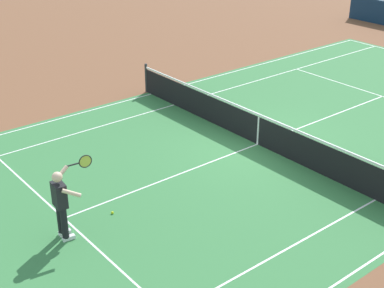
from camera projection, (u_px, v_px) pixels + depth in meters
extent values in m
plane|color=brown|center=(258.00, 144.00, 16.75)|extent=(60.00, 60.00, 0.00)
cube|color=#387A42|center=(258.00, 144.00, 16.75)|extent=(24.20, 11.40, 0.00)
cube|color=white|center=(151.00, 94.00, 20.60)|extent=(23.80, 0.05, 0.01)
cube|color=white|center=(174.00, 105.00, 19.63)|extent=(23.80, 0.05, 0.01)
cube|color=white|center=(375.00, 200.00, 13.87)|extent=(23.80, 0.05, 0.01)
cube|color=white|center=(64.00, 218.00, 13.12)|extent=(0.05, 8.22, 0.01)
cube|color=white|center=(382.00, 96.00, 20.38)|extent=(0.05, 8.22, 0.01)
cube|color=white|center=(258.00, 144.00, 16.75)|extent=(12.80, 0.05, 0.01)
cylinder|color=#2D2D33|center=(146.00, 78.00, 20.58)|extent=(0.10, 0.10, 1.08)
cube|color=black|center=(258.00, 131.00, 16.56)|extent=(0.02, 11.60, 0.88)
cube|color=white|center=(259.00, 115.00, 16.34)|extent=(0.04, 11.60, 0.06)
cube|color=white|center=(258.00, 131.00, 16.56)|extent=(0.04, 0.06, 0.88)
cylinder|color=black|center=(64.00, 223.00, 12.14)|extent=(0.15, 0.15, 0.74)
cube|color=white|center=(69.00, 238.00, 12.34)|extent=(0.29, 0.14, 0.09)
cylinder|color=black|center=(60.00, 218.00, 12.32)|extent=(0.15, 0.15, 0.74)
cube|color=white|center=(65.00, 232.00, 12.53)|extent=(0.29, 0.14, 0.09)
cube|color=black|center=(59.00, 195.00, 11.95)|extent=(0.28, 0.40, 0.56)
sphere|color=beige|center=(57.00, 177.00, 11.76)|extent=(0.23, 0.23, 0.23)
cylinder|color=beige|center=(71.00, 193.00, 11.77)|extent=(0.41, 0.26, 0.26)
cylinder|color=beige|center=(61.00, 174.00, 12.10)|extent=(0.43, 0.18, 0.30)
cylinder|color=#232326|center=(73.00, 165.00, 12.26)|extent=(0.28, 0.07, 0.04)
torus|color=#232326|center=(85.00, 161.00, 12.40)|extent=(0.31, 0.06, 0.31)
cylinder|color=#C6D84C|center=(85.00, 161.00, 12.40)|extent=(0.27, 0.04, 0.27)
sphere|color=#CCE01E|center=(112.00, 213.00, 13.28)|extent=(0.07, 0.07, 0.07)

